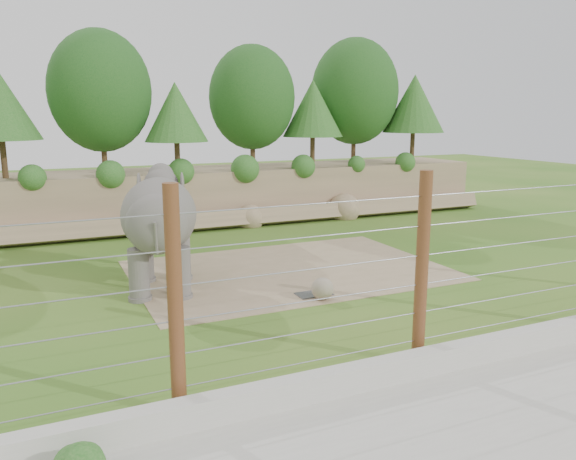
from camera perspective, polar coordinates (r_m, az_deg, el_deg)
name	(u,v)px	position (r m, az deg, el deg)	size (l,w,h in m)	color
ground	(318,299)	(15.82, 3.02, -7.02)	(90.00, 90.00, 0.00)	#316C1B
back_embankment	(206,138)	(27.06, -8.36, 9.19)	(30.00, 5.52, 8.77)	#877056
dirt_patch	(289,270)	(18.61, 0.13, -4.11)	(10.00, 7.00, 0.02)	#9B8360
drain_grate	(314,294)	(16.14, 2.65, -6.50)	(1.00, 0.60, 0.03)	#262628
elephant	(160,232)	(16.63, -12.89, -0.20)	(1.83, 4.27, 3.46)	#635D58
stone_ball	(322,289)	(15.65, 3.52, -5.97)	(0.62, 0.62, 0.62)	gray
retaining_wall	(433,360)	(11.84, 14.54, -12.71)	(26.00, 0.35, 0.50)	beige
walkway	(509,420)	(10.65, 21.54, -17.55)	(26.00, 4.00, 0.01)	beige
barrier_fence	(422,270)	(11.61, 13.43, -3.94)	(20.26, 0.26, 4.00)	brown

